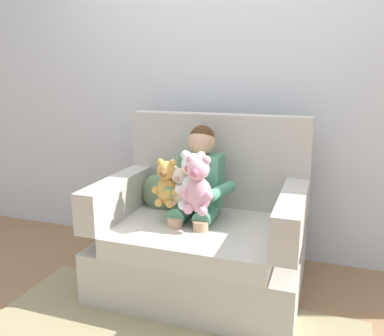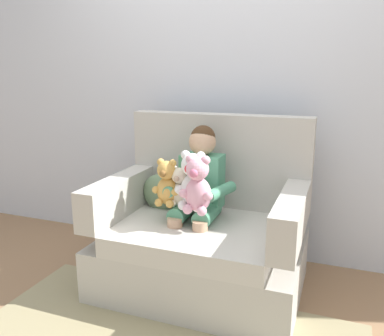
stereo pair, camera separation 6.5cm
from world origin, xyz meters
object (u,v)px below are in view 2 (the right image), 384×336
Objects in this scene: armchair at (204,235)px; plush_pink at (198,186)px; throw_pillow at (160,193)px; plush_honey at (167,184)px; plush_white at (193,182)px; seated_child at (199,185)px; plush_cream at (180,187)px.

armchair reaches higher than plush_pink.
throw_pillow is (-0.36, 0.11, 0.21)m from armchair.
plush_white reaches higher than plush_honey.
plush_pink is at bearing -51.09° from plush_white.
armchair is at bearing 72.38° from plush_white.
plush_cream is at bearing -117.43° from seated_child.
armchair reaches higher than plush_white.
plush_honey reaches higher than plush_cream.
plush_white is (0.01, -0.14, 0.06)m from seated_child.
seated_child is 3.17× the size of throw_pillow.
plush_honey is 0.85× the size of plush_pink.
plush_cream is (-0.12, -0.11, 0.33)m from armchair.
armchair is 0.40m from plush_white.
plush_pink is 0.16m from plush_cream.
seated_child reaches higher than plush_honey.
plush_pink reaches higher than plush_cream.
throw_pillow is (-0.23, 0.22, -0.12)m from plush_cream.
seated_child is at bearing 91.77° from plush_white.
throw_pillow is (-0.37, 0.29, -0.17)m from plush_pink.
seated_child reaches higher than plush_white.
armchair is 3.52× the size of plush_white.
seated_child reaches higher than throw_pillow.
plush_white is at bearing 5.17° from plush_honey.
plush_cream is at bearing -43.04° from throw_pillow.
throw_pillow is at bearing 140.94° from plush_white.
armchair is at bearing 36.00° from plush_honey.
plush_white is 0.43m from throw_pillow.
seated_child is at bearing 158.71° from armchair.
armchair is 1.49× the size of seated_child.
plush_cream is 0.10m from plush_white.
seated_child is at bearing 122.30° from plush_pink.
plush_honey is 0.08m from plush_cream.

